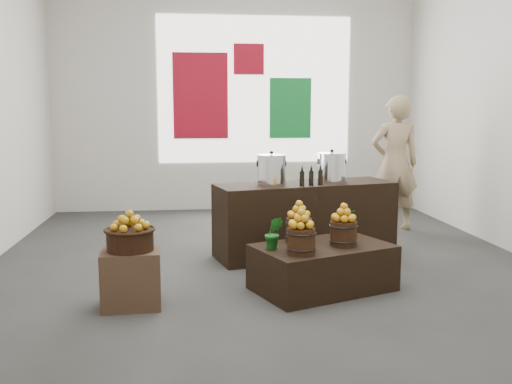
{
  "coord_description": "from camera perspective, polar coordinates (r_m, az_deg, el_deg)",
  "views": [
    {
      "loc": [
        -0.78,
        -6.07,
        1.69
      ],
      "look_at": [
        -0.13,
        -0.4,
        0.86
      ],
      "focal_mm": 40.0,
      "sensor_mm": 36.0,
      "label": 1
    }
  ],
  "objects": [
    {
      "name": "counter",
      "position": [
        6.64,
        4.94,
        -2.73
      ],
      "size": [
        2.16,
        1.11,
        0.85
      ],
      "primitive_type": "cube",
      "rotation": [
        0.0,
        0.0,
        0.23
      ],
      "color": "black",
      "rests_on": "ground"
    },
    {
      "name": "wicker_basket",
      "position": [
        4.98,
        -12.48,
        -4.71
      ],
      "size": [
        0.4,
        0.4,
        0.18
      ],
      "primitive_type": "cylinder",
      "color": "black",
      "rests_on": "crate"
    },
    {
      "name": "herb_garnish_right",
      "position": [
        5.75,
        8.59,
        -3.04
      ],
      "size": [
        0.28,
        0.25,
        0.28
      ],
      "primitive_type": "imported",
      "rotation": [
        0.0,
        0.0,
        0.14
      ],
      "color": "#14611A",
      "rests_on": "display_table"
    },
    {
      "name": "apples_in_bucket_front_right",
      "position": [
        5.34,
        8.78,
        -2.04
      ],
      "size": [
        0.19,
        0.19,
        0.17
      ],
      "primitive_type": null,
      "color": "#9B2205",
      "rests_on": "apple_bucket_front_right"
    },
    {
      "name": "deco_green_right",
      "position": [
        9.69,
        3.45,
        8.36
      ],
      "size": [
        0.7,
        0.04,
        1.0
      ],
      "primitive_type": "cube",
      "color": "#12772E",
      "rests_on": "back_wall"
    },
    {
      "name": "back_wall",
      "position": [
        9.61,
        -1.95,
        10.16
      ],
      "size": [
        6.0,
        0.04,
        4.0
      ],
      "primitive_type": "cube",
      "color": "beige",
      "rests_on": "ground"
    },
    {
      "name": "apple_bucket_front_left",
      "position": [
        5.03,
        4.54,
        -4.91
      ],
      "size": [
        0.25,
        0.25,
        0.23
      ],
      "primitive_type": "cylinder",
      "color": "black",
      "rests_on": "display_table"
    },
    {
      "name": "crate",
      "position": [
        5.07,
        -12.36,
        -8.44
      ],
      "size": [
        0.52,
        0.43,
        0.5
      ],
      "primitive_type": "cube",
      "rotation": [
        0.0,
        0.0,
        0.05
      ],
      "color": "brown",
      "rests_on": "ground"
    },
    {
      "name": "display_table",
      "position": [
        5.44,
        6.68,
        -7.5
      ],
      "size": [
        1.43,
        1.16,
        0.43
      ],
      "primitive_type": "cube",
      "rotation": [
        0.0,
        0.0,
        0.37
      ],
      "color": "black",
      "rests_on": "ground"
    },
    {
      "name": "deco_red_upper",
      "position": [
        9.62,
        -0.73,
        13.15
      ],
      "size": [
        0.5,
        0.04,
        0.5
      ],
      "primitive_type": "cube",
      "color": "maroon",
      "rests_on": "back_wall"
    },
    {
      "name": "apple_bucket_front_right",
      "position": [
        5.38,
        8.74,
        -4.11
      ],
      "size": [
        0.25,
        0.25,
        0.23
      ],
      "primitive_type": "cylinder",
      "color": "black",
      "rests_on": "display_table"
    },
    {
      "name": "oil_cruets",
      "position": [
        6.37,
        5.78,
        1.71
      ],
      "size": [
        0.23,
        0.11,
        0.24
      ],
      "primitive_type": null,
      "rotation": [
        0.0,
        0.0,
        0.23
      ],
      "color": "black",
      "rests_on": "counter"
    },
    {
      "name": "herb_garnish_left",
      "position": [
        5.17,
        1.79,
        -4.13
      ],
      "size": [
        0.19,
        0.16,
        0.3
      ],
      "primitive_type": "imported",
      "rotation": [
        0.0,
        0.0,
        -0.17
      ],
      "color": "#14611A",
      "rests_on": "display_table"
    },
    {
      "name": "back_opening",
      "position": [
        9.62,
        -0.13,
        10.17
      ],
      "size": [
        3.2,
        0.02,
        2.4
      ],
      "primitive_type": "cube",
      "color": "white",
      "rests_on": "back_wall"
    },
    {
      "name": "stock_pot_center",
      "position": [
        6.69,
        7.57,
        2.37
      ],
      "size": [
        0.32,
        0.32,
        0.32
      ],
      "primitive_type": "cylinder",
      "color": "silver",
      "rests_on": "counter"
    },
    {
      "name": "shopper",
      "position": [
        8.17,
        13.71,
        2.78
      ],
      "size": [
        0.69,
        0.45,
        1.87
      ],
      "primitive_type": "imported",
      "rotation": [
        0.0,
        0.0,
        3.14
      ],
      "color": "#98815D",
      "rests_on": "ground"
    },
    {
      "name": "apples_in_bucket_front_left",
      "position": [
        4.99,
        4.56,
        -2.7
      ],
      "size": [
        0.19,
        0.19,
        0.17
      ],
      "primitive_type": null,
      "color": "#9B2205",
      "rests_on": "apple_bucket_front_left"
    },
    {
      "name": "deco_red_left",
      "position": [
        9.54,
        -5.57,
        9.54
      ],
      "size": [
        0.9,
        0.04,
        1.4
      ],
      "primitive_type": "cube",
      "color": "maroon",
      "rests_on": "back_wall"
    },
    {
      "name": "apples_in_basket",
      "position": [
        4.95,
        -12.54,
        -2.76
      ],
      "size": [
        0.31,
        0.31,
        0.17
      ],
      "primitive_type": null,
      "color": "#9B2205",
      "rests_on": "wicker_basket"
    },
    {
      "name": "ground",
      "position": [
        6.35,
        0.72,
        -7.13
      ],
      "size": [
        7.0,
        7.0,
        0.0
      ],
      "primitive_type": "plane",
      "color": "#343432",
      "rests_on": "ground"
    },
    {
      "name": "apples_in_bucket_rear",
      "position": [
        5.44,
        4.33,
        -1.77
      ],
      "size": [
        0.19,
        0.19,
        0.17
      ],
      "primitive_type": null,
      "color": "#9B2205",
      "rests_on": "apple_bucket_rear"
    },
    {
      "name": "apple_bucket_rear",
      "position": [
        5.48,
        4.31,
        -3.81
      ],
      "size": [
        0.25,
        0.25,
        0.23
      ],
      "primitive_type": "cylinder",
      "color": "black",
      "rests_on": "display_table"
    },
    {
      "name": "stock_pot_left",
      "position": [
        6.38,
        1.55,
        2.15
      ],
      "size": [
        0.32,
        0.32,
        0.32
      ],
      "primitive_type": "cylinder",
      "color": "silver",
      "rests_on": "counter"
    }
  ]
}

